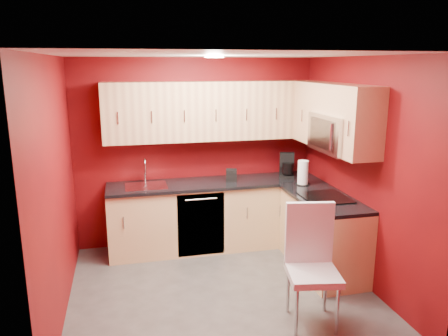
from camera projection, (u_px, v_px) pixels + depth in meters
name	position (u px, v px, depth m)	size (l,w,h in m)	color
floor	(221.00, 291.00, 4.77)	(3.20, 3.20, 0.00)	#55514F
ceiling	(221.00, 55.00, 4.19)	(3.20, 3.20, 0.00)	white
wall_back	(196.00, 152.00, 5.90)	(3.20, 3.20, 0.00)	maroon
wall_front	(269.00, 234.00, 3.06)	(3.20, 3.20, 0.00)	maroon
wall_left	(56.00, 191.00, 4.12)	(3.00, 3.00, 0.00)	maroon
wall_right	(361.00, 172.00, 4.84)	(3.00, 3.00, 0.00)	maroon
base_cabinets_back	(215.00, 216.00, 5.85)	(2.80, 0.60, 0.87)	#EAC085
base_cabinets_right	(323.00, 235.00, 5.20)	(0.60, 1.30, 0.87)	#EAC085
countertop_back	(216.00, 183.00, 5.73)	(2.80, 0.63, 0.04)	black
countertop_right	(324.00, 199.00, 5.07)	(0.63, 1.27, 0.04)	black
upper_cabinets_back	(213.00, 111.00, 5.64)	(2.80, 0.35, 0.75)	tan
upper_cabinets_right	(332.00, 111.00, 5.07)	(0.35, 1.55, 0.75)	tan
microwave	(338.00, 133.00, 4.88)	(0.42, 0.76, 0.42)	silver
cooktop	(325.00, 197.00, 5.03)	(0.50, 0.55, 0.01)	black
sink	(146.00, 183.00, 5.53)	(0.52, 0.42, 0.35)	silver
dishwasher_front	(201.00, 225.00, 5.52)	(0.60, 0.02, 0.82)	black
downlight	(214.00, 57.00, 4.48)	(0.20, 0.20, 0.01)	white
coffee_maker	(287.00, 166.00, 5.92)	(0.19, 0.26, 0.32)	black
napkin_holder	(231.00, 175.00, 5.76)	(0.14, 0.14, 0.15)	black
paper_towel	(303.00, 173.00, 5.55)	(0.18, 0.18, 0.31)	white
dining_chair	(313.00, 268.00, 4.05)	(0.46, 0.48, 1.14)	silver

